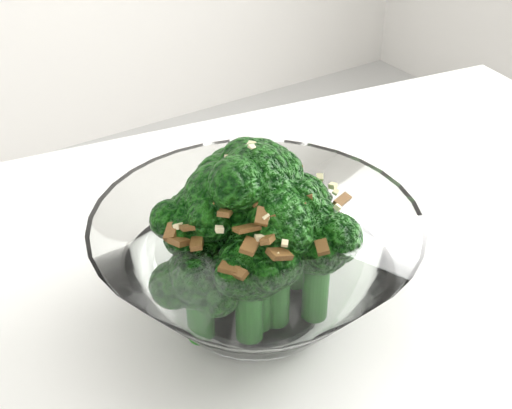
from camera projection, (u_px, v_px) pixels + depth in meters
broccoli_dish at (255, 254)px, 0.45m from camera, size 0.21×0.21×0.13m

